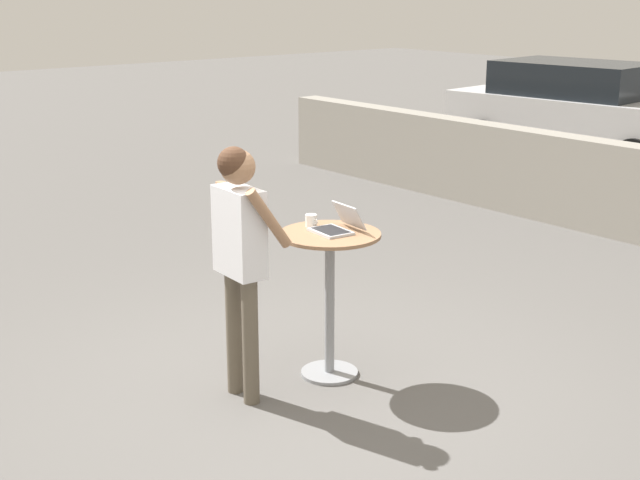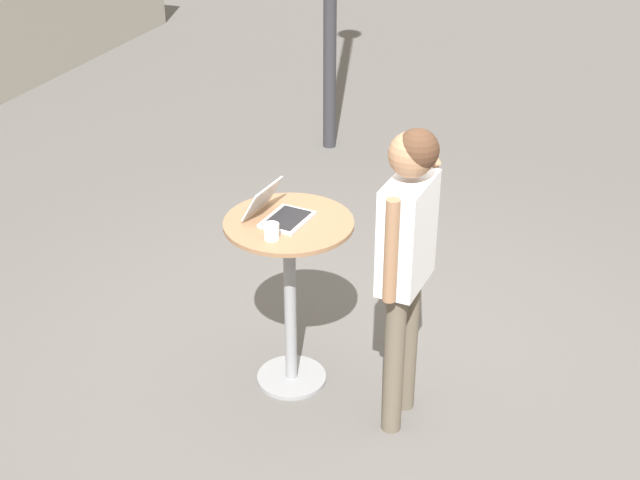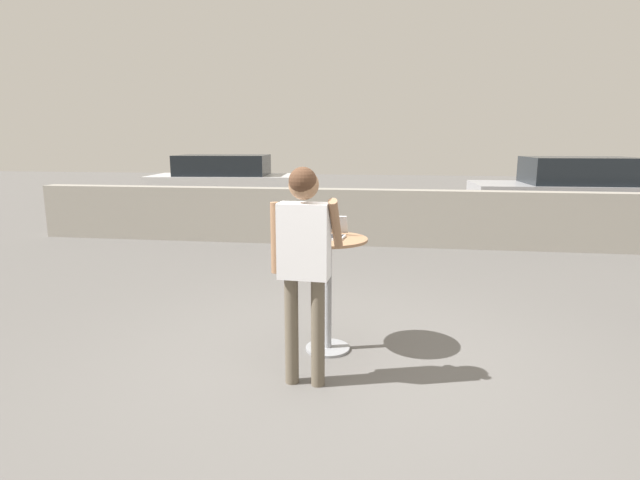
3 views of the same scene
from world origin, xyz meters
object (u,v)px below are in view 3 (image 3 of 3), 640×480
Objects in this scene: laptop at (330,232)px; coffee_mug at (305,233)px; parked_car_further_down at (570,192)px; standing_person at (304,249)px; parked_car_near_street at (230,184)px; cafe_table at (328,274)px.

laptop is 0.23m from coffee_mug.
laptop is 8.81m from parked_car_further_down.
coffee_mug is 0.71m from standing_person.
parked_car_further_down reaches higher than parked_car_near_street.
parked_car_further_down reaches higher than coffee_mug.
parked_car_further_down is at bearing 58.91° from laptop.
standing_person is 9.70m from parked_car_near_street.
standing_person is at bearing -68.18° from parked_car_near_street.
parked_car_near_street is 8.28m from parked_car_further_down.
coffee_mug is at bearing -67.22° from parked_car_near_street.
cafe_table is at bearing -65.98° from parked_car_near_street.
standing_person is at bearing -97.68° from laptop.
coffee_mug is 0.03× the size of parked_car_near_street.
parked_car_near_street is 1.02× the size of parked_car_further_down.
laptop is 2.99× the size of coffee_mug.
parked_car_further_down is at bearing 59.09° from cafe_table.
parked_car_near_street is (-3.48, 8.30, -0.31)m from coffee_mug.
parked_car_further_down is at bearing 60.74° from standing_person.
parked_car_further_down is at bearing -4.86° from parked_car_near_street.
cafe_table is 0.80m from standing_person.
parked_car_further_down is at bearing 57.89° from coffee_mug.
parked_car_near_street is at bearing 114.21° from laptop.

